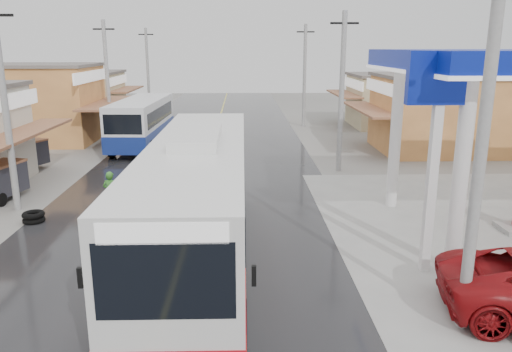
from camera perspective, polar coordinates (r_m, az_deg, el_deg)
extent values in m
plane|color=slate|center=(12.13, -11.10, -17.04)|extent=(120.00, 120.00, 0.00)
cube|color=black|center=(26.03, -5.92, 0.52)|extent=(12.00, 90.00, 0.02)
cube|color=#D8CC4C|center=(26.02, -5.92, 0.55)|extent=(0.15, 90.00, 0.01)
cylinder|color=white|center=(20.43, 15.63, 4.03)|extent=(0.44, 0.44, 5.50)
cylinder|color=white|center=(14.94, 22.32, -0.29)|extent=(0.44, 0.44, 5.50)
cube|color=white|center=(14.57, 19.53, 0.63)|extent=(0.25, 0.25, 6.00)
cube|color=#0A1C92|center=(14.22, 20.40, 10.46)|extent=(1.80, 0.30, 1.40)
cube|color=silver|center=(14.42, -6.58, -2.27)|extent=(2.68, 12.61, 3.10)
cube|color=black|center=(14.98, -6.39, -8.33)|extent=(2.70, 12.63, 0.31)
cube|color=#B80F1A|center=(14.79, -6.45, -6.46)|extent=(2.72, 12.65, 0.58)
cube|color=gold|center=(14.91, -6.41, -7.70)|extent=(2.73, 12.66, 0.15)
cube|color=black|center=(14.83, -6.44, -0.42)|extent=(2.71, 9.98, 1.05)
cube|color=black|center=(8.47, -10.35, -11.67)|extent=(2.32, 0.13, 1.36)
cube|color=black|center=(20.38, -5.11, 4.04)|extent=(2.32, 0.13, 1.15)
cube|color=white|center=(8.14, -10.62, -6.35)|extent=(2.12, 0.13, 0.37)
cube|color=silver|center=(14.03, -6.78, 4.42)|extent=(1.27, 3.15, 0.31)
cylinder|color=black|center=(11.22, -14.53, -16.50)|extent=(0.37, 1.16, 1.15)
cylinder|color=black|center=(10.95, -2.06, -16.85)|extent=(0.37, 1.16, 1.15)
cylinder|color=black|center=(18.79, -8.94, -3.27)|extent=(0.37, 1.16, 1.15)
cylinder|color=black|center=(18.63, -1.82, -3.25)|extent=(0.37, 1.16, 1.15)
cube|color=black|center=(9.05, -19.45, -10.90)|extent=(0.08, 0.08, 0.37)
cube|color=black|center=(8.62, -0.24, -11.32)|extent=(0.08, 0.08, 0.37)
cube|color=silver|center=(32.89, -12.90, 6.34)|extent=(2.80, 9.19, 2.53)
cube|color=navy|center=(33.02, -12.81, 4.86)|extent=(2.84, 9.23, 1.01)
cube|color=black|center=(32.84, -12.93, 6.95)|extent=(2.77, 7.68, 0.91)
cube|color=black|center=(28.53, -14.99, 5.71)|extent=(2.13, 0.21, 1.11)
cylinder|color=black|center=(30.30, -16.16, 3.02)|extent=(0.34, 1.02, 1.01)
cylinder|color=black|center=(29.75, -12.12, 3.06)|extent=(0.34, 1.02, 1.01)
cylinder|color=black|center=(36.44, -13.31, 5.08)|extent=(0.34, 1.02, 1.01)
cylinder|color=black|center=(35.98, -9.91, 5.13)|extent=(0.34, 1.02, 1.01)
imported|color=black|center=(19.21, -15.95, -3.64)|extent=(1.02, 1.92, 0.96)
imported|color=#347B29|center=(18.82, -16.25, -1.85)|extent=(0.65, 0.50, 1.59)
cube|color=#26262D|center=(23.53, -27.08, -0.32)|extent=(1.62, 2.12, 1.23)
cylinder|color=black|center=(24.58, -27.20, -1.24)|extent=(0.29, 0.59, 0.57)
cylinder|color=black|center=(22.70, -27.09, -2.44)|extent=(0.24, 0.58, 0.57)
cube|color=#26262D|center=(28.65, -24.68, 2.33)|extent=(1.84, 2.17, 1.20)
cube|color=brown|center=(28.53, -24.82, 3.60)|extent=(1.90, 2.24, 0.09)
cylinder|color=black|center=(28.82, -26.37, 0.98)|extent=(0.38, 0.57, 0.55)
cylinder|color=black|center=(29.66, -24.53, 1.54)|extent=(0.38, 0.57, 0.55)
cylinder|color=black|center=(27.82, -24.99, 0.69)|extent=(0.32, 0.55, 0.55)
torus|color=black|center=(20.22, -24.05, -4.59)|extent=(0.81, 0.81, 0.21)
torus|color=black|center=(20.16, -24.11, -4.03)|extent=(0.81, 0.81, 0.21)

